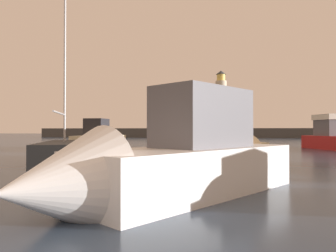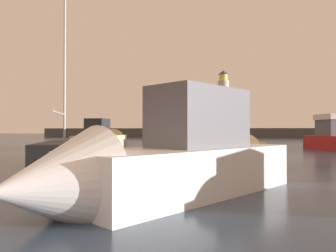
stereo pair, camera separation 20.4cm
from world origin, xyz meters
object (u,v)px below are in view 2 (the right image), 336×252
at_px(motorboat_0, 161,163).
at_px(motorboat_2, 106,140).
at_px(lighthouse, 223,101).
at_px(motorboat_4, 225,147).
at_px(sailboat_moored, 63,151).
at_px(motorboat_1, 204,139).

relative_size(motorboat_0, motorboat_2, 1.01).
relative_size(lighthouse, motorboat_4, 1.83).
height_order(motorboat_2, motorboat_4, motorboat_4).
bearing_deg(motorboat_2, sailboat_moored, -80.59).
xyz_separation_m(lighthouse, motorboat_2, (-9.83, -46.69, -7.49)).
distance_m(motorboat_1, motorboat_2, 8.92).
distance_m(lighthouse, sailboat_moored, 59.13).
bearing_deg(motorboat_2, motorboat_1, 17.70).
distance_m(motorboat_1, motorboat_4, 13.63).
relative_size(motorboat_0, sailboat_moored, 0.90).
xyz_separation_m(motorboat_0, motorboat_1, (-0.50, 22.37, -0.06)).
bearing_deg(motorboat_0, lighthouse, 89.29).
relative_size(motorboat_4, sailboat_moored, 0.76).
xyz_separation_m(motorboat_1, motorboat_2, (-8.50, -2.71, -0.05)).
bearing_deg(motorboat_1, motorboat_0, -88.72).
bearing_deg(motorboat_4, lighthouse, 90.72).
bearing_deg(motorboat_0, motorboat_1, 91.28).
bearing_deg(motorboat_1, motorboat_4, -81.35).
xyz_separation_m(lighthouse, motorboat_4, (0.72, -57.44, -7.41)).
xyz_separation_m(lighthouse, sailboat_moored, (-7.94, -58.08, -7.72)).
bearing_deg(motorboat_1, sailboat_moored, -115.11).
relative_size(motorboat_1, motorboat_2, 0.94).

